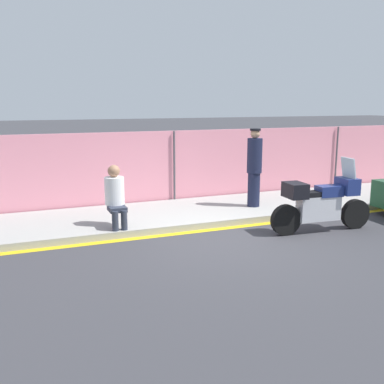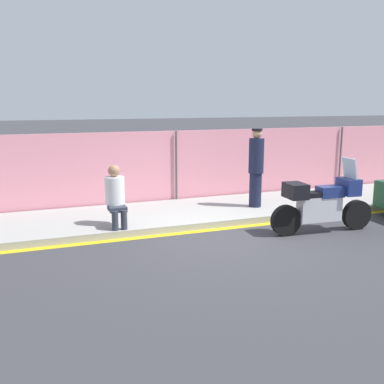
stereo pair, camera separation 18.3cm
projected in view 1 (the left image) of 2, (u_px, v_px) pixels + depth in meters
name	position (u px, v px, depth m)	size (l,w,h in m)	color
ground_plane	(230.00, 239.00, 8.78)	(120.00, 120.00, 0.00)	#38383D
sidewalk	(192.00, 212.00, 10.60)	(38.13, 2.41, 0.15)	#9E9E99
curb_paint_stripe	(215.00, 229.00, 9.43)	(38.13, 0.18, 0.01)	gold
storefront_fence	(173.00, 168.00, 11.60)	(36.23, 0.17, 1.91)	pink
motorcycle	(321.00, 203.00, 9.17)	(2.27, 0.61, 1.52)	black
officer_standing	(254.00, 167.00, 10.72)	(0.36, 0.36, 1.87)	#191E38
person_seated_on_curb	(115.00, 193.00, 9.04)	(0.40, 0.66, 1.25)	#2D3342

